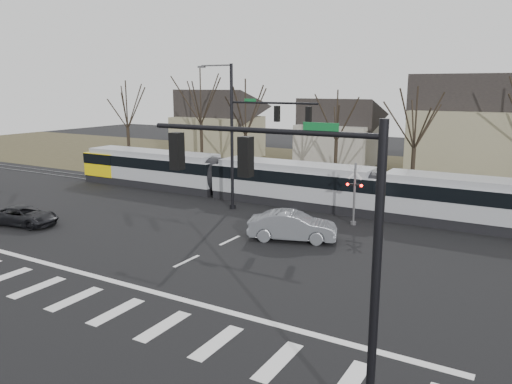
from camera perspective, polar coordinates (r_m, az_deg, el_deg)
The scene contains 16 objects.
ground at distance 24.33m, azimuth -10.87°, elevation -9.16°, with size 140.00×140.00×0.00m, color black.
grass_verge at distance 51.97m, azimuth 12.88°, elevation 2.09°, with size 140.00×28.00×0.01m, color #38331E.
crosswalk at distance 21.72m, azimuth -17.94°, elevation -12.19°, with size 27.00×2.60×0.01m.
stop_line at distance 23.10m, azimuth -13.84°, elevation -10.45°, with size 28.00×0.35×0.01m, color silver.
lane_dashes at distance 37.29m, azimuth 5.42°, elevation -1.51°, with size 0.18×30.00×0.01m.
rail_pair at distance 37.10m, azimuth 5.29°, elevation -1.54°, with size 90.00×1.52×0.06m.
tram at distance 37.34m, azimuth 4.12°, elevation 1.19°, with size 41.16×3.06×3.12m.
sedan at distance 28.74m, azimuth 4.19°, elevation -3.90°, with size 5.34×3.32×1.66m, color slate.
suv at distance 35.00m, azimuth -24.93°, elevation -2.48°, with size 4.67×2.79×1.21m, color black.
signal_pole_near_right at distance 12.55m, azimuth 5.47°, elevation -4.39°, with size 6.72×0.44×8.00m.
signal_pole_far at distance 34.41m, azimuth -0.54°, elevation 7.02°, with size 9.28×0.44×10.20m.
rail_crossing_signal at distance 32.15m, azimuth 11.17°, elevation -0.44°, with size 1.08×0.36×4.00m.
tree_row at distance 45.07m, azimuth 13.29°, elevation 7.00°, with size 59.20×7.20×10.00m.
house_a at distance 62.03m, azimuth -4.39°, elevation 8.08°, with size 9.72×8.64×8.60m.
house_b at distance 56.85m, azimuth 9.45°, elevation 7.10°, with size 8.64×7.56×7.65m.
house_c at distance 50.45m, azimuth 23.37°, elevation 7.11°, with size 10.80×8.64×10.10m.
Camera 1 is at (15.11, -16.96, 8.70)m, focal length 35.00 mm.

